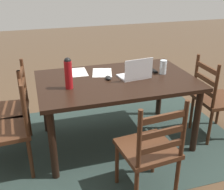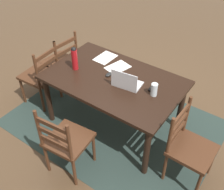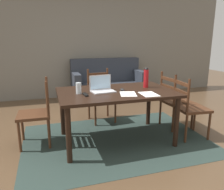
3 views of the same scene
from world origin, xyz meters
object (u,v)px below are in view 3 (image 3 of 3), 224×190
Objects in this scene: drinking_glass at (79,88)px; tv_remote at (85,95)px; couch at (108,84)px; dining_table at (116,97)px; chair_right_far at (175,101)px; chair_left_far at (37,114)px; chair_far_head at (101,96)px; computer_mouse at (122,90)px; chair_right_near at (190,108)px; water_bottle at (146,77)px; laptop at (102,87)px.

drinking_glass reaches higher than tv_remote.
couch is at bearing 64.52° from tv_remote.
dining_table is 9.67× the size of tv_remote.
chair_right_far is at bearing -75.97° from couch.
chair_far_head is (1.11, 0.68, 0.00)m from chair_left_far.
computer_mouse is at bearing -0.92° from drinking_glass.
chair_right_near is 1.61m from tv_remote.
water_bottle is 2.01× the size of drinking_glass.
laptop reaches higher than dining_table.
couch is at bearing 88.87° from water_bottle.
couch is 11.73× the size of drinking_glass.
laptop is at bearing 7.70° from drinking_glass.
chair_right_near is 1.70m from drinking_glass.
couch is at bearing 84.99° from computer_mouse.
computer_mouse is 0.59× the size of tv_remote.
chair_right_near is 3.08× the size of water_bottle.
chair_far_head is 1.63m from couch.
chair_left_far is at bearing -148.36° from chair_far_head.
computer_mouse is at bearing -167.88° from chair_right_far.
chair_far_head is 1.15m from tv_remote.
tv_remote is at bearing -57.73° from drinking_glass.
dining_table is 1.73× the size of chair_far_head.
couch is 2.37m from water_bottle.
drinking_glass is at bearing -174.89° from computer_mouse.
laptop is at bearing -174.58° from water_bottle.
chair_right_near is 2.75× the size of laptop.
laptop is (-0.20, -0.85, 0.36)m from chair_far_head.
chair_right_far is 1.00× the size of chair_far_head.
chair_right_far is at bearing -0.05° from chair_left_far.
dining_table is 0.25m from laptop.
chair_far_head is (-0.00, 0.89, -0.21)m from dining_table.
chair_far_head is 0.53× the size of couch.
laptop reaches higher than drinking_glass.
chair_right_near is 1.00× the size of chair_far_head.
chair_left_far is at bearing -127.14° from couch.
chair_right_far is at bearing 7.26° from drinking_glass.
tv_remote is (-1.58, -0.32, 0.31)m from chair_right_far.
chair_left_far is 1.26m from computer_mouse.
chair_right_far is 1.31m from chair_far_head.
chair_right_far is 0.76m from water_bottle.
chair_right_far and chair_left_far have the same top height.
chair_far_head is 6.19× the size of drinking_glass.
computer_mouse is (-1.03, 0.19, 0.31)m from chair_right_near.
computer_mouse is at bearing -10.51° from chair_left_far.
dining_table is at bearing -168.19° from water_bottle.
chair_left_far is at bearing 169.64° from laptop.
drinking_glass is (-0.34, -0.05, 0.02)m from laptop.
water_bottle is (1.63, -0.10, 0.46)m from chair_left_far.
chair_right_far is 2.22m from chair_left_far.
chair_right_far is 2.75× the size of laptop.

